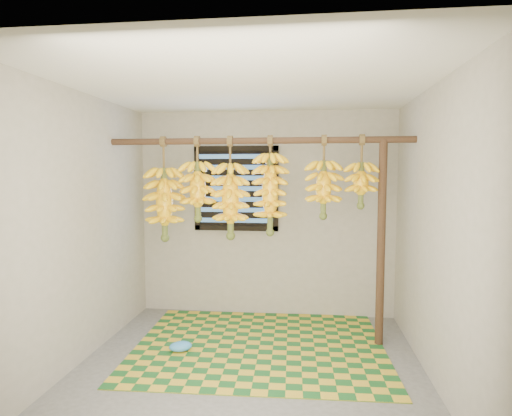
# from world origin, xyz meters

# --- Properties ---
(floor) EXTENTS (3.00, 3.00, 0.01)m
(floor) POSITION_xyz_m (0.00, 0.00, -0.01)
(floor) COLOR #545454
(floor) RESTS_ON ground
(ceiling) EXTENTS (3.00, 3.00, 0.01)m
(ceiling) POSITION_xyz_m (0.00, 0.00, 2.40)
(ceiling) COLOR silver
(ceiling) RESTS_ON wall_back
(wall_back) EXTENTS (3.00, 0.01, 2.40)m
(wall_back) POSITION_xyz_m (0.00, 1.50, 1.20)
(wall_back) COLOR gray
(wall_back) RESTS_ON floor
(wall_left) EXTENTS (0.01, 3.00, 2.40)m
(wall_left) POSITION_xyz_m (-1.50, 0.00, 1.20)
(wall_left) COLOR gray
(wall_left) RESTS_ON floor
(wall_right) EXTENTS (0.01, 3.00, 2.40)m
(wall_right) POSITION_xyz_m (1.50, 0.00, 1.20)
(wall_right) COLOR gray
(wall_right) RESTS_ON floor
(window) EXTENTS (1.00, 0.04, 1.00)m
(window) POSITION_xyz_m (-0.35, 1.48, 1.50)
(window) COLOR black
(window) RESTS_ON wall_back
(hanging_pole) EXTENTS (3.00, 0.06, 0.06)m
(hanging_pole) POSITION_xyz_m (0.00, 0.70, 2.00)
(hanging_pole) COLOR #472E1A
(hanging_pole) RESTS_ON wall_left
(support_post) EXTENTS (0.08, 0.08, 2.00)m
(support_post) POSITION_xyz_m (1.20, 0.70, 1.00)
(support_post) COLOR #472E1A
(support_post) RESTS_ON floor
(woven_mat) EXTENTS (2.46, 2.00, 0.01)m
(woven_mat) POSITION_xyz_m (0.04, 0.52, 0.01)
(woven_mat) COLOR #185420
(woven_mat) RESTS_ON floor
(plastic_bag) EXTENTS (0.27, 0.24, 0.09)m
(plastic_bag) POSITION_xyz_m (-0.68, 0.29, 0.05)
(plastic_bag) COLOR #3A8EDB
(plastic_bag) RESTS_ON woven_mat
(banana_bunch_a) EXTENTS (0.38, 0.38, 1.05)m
(banana_bunch_a) POSITION_xyz_m (-0.96, 0.70, 1.37)
(banana_bunch_a) COLOR brown
(banana_bunch_a) RESTS_ON hanging_pole
(banana_bunch_b) EXTENTS (0.35, 0.35, 0.84)m
(banana_bunch_b) POSITION_xyz_m (-0.61, 0.70, 1.50)
(banana_bunch_b) COLOR brown
(banana_bunch_b) RESTS_ON hanging_pole
(banana_bunch_c) EXTENTS (0.33, 0.33, 1.02)m
(banana_bunch_c) POSITION_xyz_m (-0.28, 0.70, 1.41)
(banana_bunch_c) COLOR brown
(banana_bunch_c) RESTS_ON hanging_pole
(banana_bunch_d) EXTENTS (0.32, 0.32, 0.97)m
(banana_bunch_d) POSITION_xyz_m (0.12, 0.70, 1.48)
(banana_bunch_d) COLOR brown
(banana_bunch_d) RESTS_ON hanging_pole
(banana_bunch_e) EXTENTS (0.34, 0.34, 0.80)m
(banana_bunch_e) POSITION_xyz_m (0.64, 0.70, 1.53)
(banana_bunch_e) COLOR brown
(banana_bunch_e) RESTS_ON hanging_pole
(banana_bunch_f) EXTENTS (0.30, 0.30, 0.70)m
(banana_bunch_f) POSITION_xyz_m (1.00, 0.70, 1.57)
(banana_bunch_f) COLOR brown
(banana_bunch_f) RESTS_ON hanging_pole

